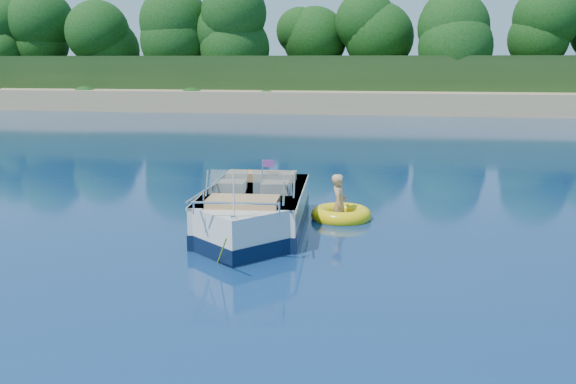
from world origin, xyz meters
TOP-DOWN VIEW (x-y plane):
  - ground at (0.00, 0.00)m, footprint 160.00×160.00m
  - shoreline at (0.00, 63.77)m, footprint 170.00×59.00m
  - treeline at (0.04, 41.01)m, footprint 150.00×7.12m
  - motorboat at (-1.54, 3.47)m, footprint 2.45×5.99m
  - tow_tube at (0.25, 4.96)m, footprint 1.88×1.88m
  - boy at (0.20, 5.00)m, footprint 0.37×0.81m

SIDE VIEW (x-z plane):
  - ground at x=0.00m, z-range 0.00..0.00m
  - boy at x=0.20m, z-range -0.79..0.79m
  - tow_tube at x=0.25m, z-range -0.09..0.28m
  - motorboat at x=-1.54m, z-range -0.61..1.38m
  - shoreline at x=0.00m, z-range -2.02..3.98m
  - treeline at x=0.04m, z-range 1.45..9.64m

